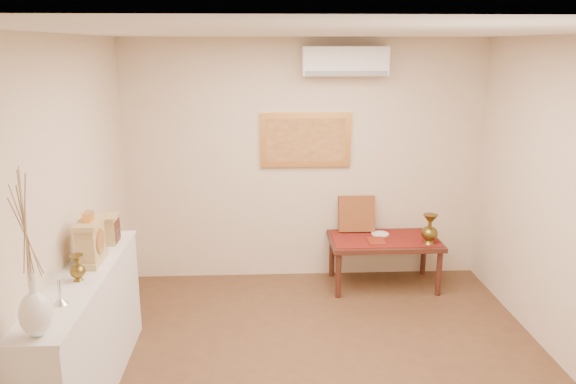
{
  "coord_description": "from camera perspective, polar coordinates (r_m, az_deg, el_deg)",
  "views": [
    {
      "loc": [
        -0.5,
        -3.9,
        2.62
      ],
      "look_at": [
        -0.25,
        1.15,
        1.29
      ],
      "focal_mm": 35.0,
      "sensor_mm": 36.0,
      "label": 1
    }
  ],
  "objects": [
    {
      "name": "white_vase",
      "position": [
        3.47,
        -24.86,
        -5.9
      ],
      "size": [
        0.19,
        0.19,
        0.99
      ],
      "primitive_type": null,
      "color": "white",
      "rests_on": "display_ledge"
    },
    {
      "name": "wooden_chest",
      "position": [
        5.0,
        -17.77,
        -3.62
      ],
      "size": [
        0.16,
        0.21,
        0.24
      ],
      "color": "tan",
      "rests_on": "display_ledge"
    },
    {
      "name": "low_table",
      "position": [
        6.3,
        9.73,
        -5.26
      ],
      "size": [
        1.2,
        0.7,
        0.55
      ],
      "color": "#461E15",
      "rests_on": "floor"
    },
    {
      "name": "brass_urn_tall",
      "position": [
        6.15,
        14.22,
        -3.35
      ],
      "size": [
        0.18,
        0.18,
        0.4
      ],
      "primitive_type": null,
      "color": "brown",
      "rests_on": "table_cloth"
    },
    {
      "name": "candlestick",
      "position": [
        3.97,
        -22.21,
        -9.18
      ],
      "size": [
        0.1,
        0.1,
        0.2
      ],
      "primitive_type": null,
      "color": "silver",
      "rests_on": "display_ledge"
    },
    {
      "name": "display_ledge",
      "position": [
        4.63,
        -19.71,
        -13.52
      ],
      "size": [
        0.37,
        2.02,
        0.98
      ],
      "color": "silver",
      "rests_on": "floor"
    },
    {
      "name": "wall_back",
      "position": [
        6.29,
        1.76,
        3.12
      ],
      "size": [
        4.0,
        0.02,
        2.7
      ],
      "primitive_type": "cube",
      "color": "beige",
      "rests_on": "ground"
    },
    {
      "name": "ceiling",
      "position": [
        3.93,
        4.61,
        15.91
      ],
      "size": [
        4.5,
        4.5,
        0.0
      ],
      "primitive_type": "plane",
      "rotation": [
        3.14,
        0.0,
        0.0
      ],
      "color": "silver",
      "rests_on": "ground"
    },
    {
      "name": "menu",
      "position": [
        6.16,
        8.95,
        -4.93
      ],
      "size": [
        0.19,
        0.25,
        0.01
      ],
      "primitive_type": "cube",
      "rotation": [
        0.0,
        0.0,
        -0.02
      ],
      "color": "maroon",
      "rests_on": "table_cloth"
    },
    {
      "name": "wall_left",
      "position": [
        4.36,
        -22.88,
        -3.34
      ],
      "size": [
        0.02,
        4.5,
        2.7
      ],
      "primitive_type": "cube",
      "color": "beige",
      "rests_on": "ground"
    },
    {
      "name": "cushion",
      "position": [
        6.41,
        6.98,
        -2.2
      ],
      "size": [
        0.41,
        0.18,
        0.42
      ],
      "primitive_type": "cube",
      "rotation": [
        -0.21,
        0.0,
        0.0
      ],
      "color": "#5F1A13",
      "rests_on": "table_cloth"
    },
    {
      "name": "plate",
      "position": [
        6.39,
        9.34,
        -4.22
      ],
      "size": [
        0.19,
        0.19,
        0.01
      ],
      "primitive_type": "cylinder",
      "color": "white",
      "rests_on": "table_cloth"
    },
    {
      "name": "mantel_clock",
      "position": [
        4.58,
        -19.41,
        -4.75
      ],
      "size": [
        0.17,
        0.36,
        0.41
      ],
      "color": "tan",
      "rests_on": "display_ledge"
    },
    {
      "name": "brass_urn_small",
      "position": [
        4.29,
        -20.64,
        -6.9
      ],
      "size": [
        0.11,
        0.11,
        0.25
      ],
      "primitive_type": null,
      "color": "brown",
      "rests_on": "display_ledge"
    },
    {
      "name": "ac_unit",
      "position": [
        6.08,
        5.8,
        13.07
      ],
      "size": [
        0.9,
        0.25,
        0.3
      ],
      "color": "white",
      "rests_on": "wall_back"
    },
    {
      "name": "painting",
      "position": [
        6.22,
        1.8,
        5.32
      ],
      "size": [
        1.0,
        0.06,
        0.6
      ],
      "color": "#DC9346",
      "rests_on": "wall_back"
    },
    {
      "name": "table_cloth",
      "position": [
        6.28,
        9.76,
        -4.67
      ],
      "size": [
        1.14,
        0.59,
        0.01
      ],
      "primitive_type": "cube",
      "color": "maroon",
      "rests_on": "low_table"
    }
  ]
}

